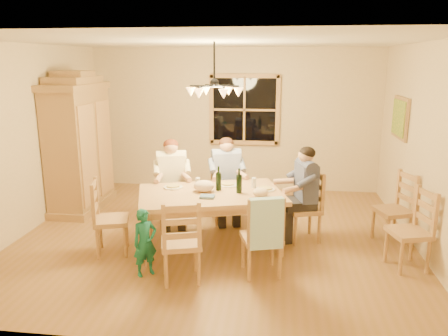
# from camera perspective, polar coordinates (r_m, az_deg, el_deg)

# --- Properties ---
(floor) EXTENTS (5.50, 5.50, 0.00)m
(floor) POSITION_cam_1_polar(r_m,az_deg,el_deg) (6.37, -1.16, -8.86)
(floor) COLOR olive
(floor) RESTS_ON ground
(ceiling) EXTENTS (5.50, 5.00, 0.02)m
(ceiling) POSITION_cam_1_polar(r_m,az_deg,el_deg) (5.88, -1.30, 16.21)
(ceiling) COLOR white
(ceiling) RESTS_ON wall_back
(wall_back) EXTENTS (5.50, 0.02, 2.70)m
(wall_back) POSITION_cam_1_polar(r_m,az_deg,el_deg) (8.43, 1.32, 6.30)
(wall_back) COLOR beige
(wall_back) RESTS_ON floor
(wall_left) EXTENTS (0.02, 5.00, 2.70)m
(wall_left) POSITION_cam_1_polar(r_m,az_deg,el_deg) (6.94, -24.35, 3.42)
(wall_left) COLOR beige
(wall_left) RESTS_ON floor
(wall_right) EXTENTS (0.02, 5.00, 2.70)m
(wall_right) POSITION_cam_1_polar(r_m,az_deg,el_deg) (6.20, 24.81, 2.27)
(wall_right) COLOR beige
(wall_right) RESTS_ON floor
(window) EXTENTS (1.30, 0.06, 1.30)m
(window) POSITION_cam_1_polar(r_m,az_deg,el_deg) (8.35, 2.68, 7.60)
(window) COLOR black
(window) RESTS_ON wall_back
(painting) EXTENTS (0.06, 0.78, 0.64)m
(painting) POSITION_cam_1_polar(r_m,az_deg,el_deg) (7.29, 22.01, 6.10)
(painting) COLOR olive
(painting) RESTS_ON wall_right
(chandelier) EXTENTS (0.77, 0.68, 0.71)m
(chandelier) POSITION_cam_1_polar(r_m,az_deg,el_deg) (5.88, -1.26, 10.14)
(chandelier) COLOR black
(chandelier) RESTS_ON ceiling
(armoire) EXTENTS (0.66, 1.40, 2.30)m
(armoire) POSITION_cam_1_polar(r_m,az_deg,el_deg) (7.65, -18.38, 2.59)
(armoire) COLOR olive
(armoire) RESTS_ON floor
(dining_table) EXTENTS (2.13, 1.64, 0.76)m
(dining_table) POSITION_cam_1_polar(r_m,az_deg,el_deg) (5.82, -1.72, -4.14)
(dining_table) COLOR tan
(dining_table) RESTS_ON floor
(chair_far_left) EXTENTS (0.54, 0.53, 0.99)m
(chair_far_left) POSITION_cam_1_polar(r_m,az_deg,el_deg) (6.73, -6.72, -4.92)
(chair_far_left) COLOR tan
(chair_far_left) RESTS_ON floor
(chair_far_right) EXTENTS (0.54, 0.53, 0.99)m
(chair_far_right) POSITION_cam_1_polar(r_m,az_deg,el_deg) (6.82, 0.30, -4.57)
(chair_far_right) COLOR tan
(chair_far_right) RESTS_ON floor
(chair_near_left) EXTENTS (0.54, 0.53, 0.99)m
(chair_near_left) POSITION_cam_1_polar(r_m,az_deg,el_deg) (5.09, -5.61, -11.29)
(chair_near_left) COLOR tan
(chair_near_left) RESTS_ON floor
(chair_near_right) EXTENTS (0.54, 0.53, 0.99)m
(chair_near_right) POSITION_cam_1_polar(r_m,az_deg,el_deg) (5.23, 4.87, -10.56)
(chair_near_right) COLOR tan
(chair_near_right) RESTS_ON floor
(chair_end_left) EXTENTS (0.53, 0.54, 0.99)m
(chair_end_left) POSITION_cam_1_polar(r_m,az_deg,el_deg) (5.92, -14.39, -7.97)
(chair_end_left) COLOR tan
(chair_end_left) RESTS_ON floor
(chair_end_right) EXTENTS (0.53, 0.54, 0.99)m
(chair_end_right) POSITION_cam_1_polar(r_m,az_deg,el_deg) (6.24, 10.29, -6.58)
(chair_end_right) COLOR tan
(chair_end_right) RESTS_ON floor
(adult_woman) EXTENTS (0.49, 0.51, 0.87)m
(adult_woman) POSITION_cam_1_polar(r_m,az_deg,el_deg) (6.58, -6.85, -0.48)
(adult_woman) COLOR #FBE9C1
(adult_woman) RESTS_ON floor
(adult_plaid_man) EXTENTS (0.49, 0.51, 0.87)m
(adult_plaid_man) POSITION_cam_1_polar(r_m,az_deg,el_deg) (6.67, 0.31, -0.19)
(adult_plaid_man) COLOR #374A97
(adult_plaid_man) RESTS_ON floor
(adult_slate_man) EXTENTS (0.51, 0.49, 0.87)m
(adult_slate_man) POSITION_cam_1_polar(r_m,az_deg,el_deg) (6.08, 10.51, -1.82)
(adult_slate_man) COLOR #454A6E
(adult_slate_man) RESTS_ON floor
(towel) EXTENTS (0.39, 0.21, 0.58)m
(towel) POSITION_cam_1_polar(r_m,az_deg,el_deg) (4.90, 5.52, -7.23)
(towel) COLOR #B1DFEF
(towel) RESTS_ON chair_near_right
(wine_bottle_a) EXTENTS (0.08, 0.08, 0.33)m
(wine_bottle_a) POSITION_cam_1_polar(r_m,az_deg,el_deg) (5.84, -0.72, -1.36)
(wine_bottle_a) COLOR black
(wine_bottle_a) RESTS_ON dining_table
(wine_bottle_b) EXTENTS (0.08, 0.08, 0.33)m
(wine_bottle_b) POSITION_cam_1_polar(r_m,az_deg,el_deg) (5.73, 1.98, -1.67)
(wine_bottle_b) COLOR black
(wine_bottle_b) RESTS_ON dining_table
(plate_woman) EXTENTS (0.26, 0.26, 0.02)m
(plate_woman) POSITION_cam_1_polar(r_m,az_deg,el_deg) (6.03, -6.65, -2.51)
(plate_woman) COLOR white
(plate_woman) RESTS_ON dining_table
(plate_plaid) EXTENTS (0.26, 0.26, 0.02)m
(plate_plaid) POSITION_cam_1_polar(r_m,az_deg,el_deg) (6.10, 0.51, -2.23)
(plate_plaid) COLOR white
(plate_plaid) RESTS_ON dining_table
(plate_slate) EXTENTS (0.26, 0.26, 0.02)m
(plate_slate) POSITION_cam_1_polar(r_m,az_deg,el_deg) (5.92, 5.40, -2.80)
(plate_slate) COLOR white
(plate_slate) RESTS_ON dining_table
(wine_glass_a) EXTENTS (0.06, 0.06, 0.14)m
(wine_glass_a) POSITION_cam_1_polar(r_m,az_deg,el_deg) (5.99, -3.45, -1.95)
(wine_glass_a) COLOR silver
(wine_glass_a) RESTS_ON dining_table
(wine_glass_b) EXTENTS (0.06, 0.06, 0.14)m
(wine_glass_b) POSITION_cam_1_polar(r_m,az_deg,el_deg) (5.99, 3.92, -1.94)
(wine_glass_b) COLOR silver
(wine_glass_b) RESTS_ON dining_table
(cap) EXTENTS (0.20, 0.20, 0.11)m
(cap) POSITION_cam_1_polar(r_m,az_deg,el_deg) (5.62, 4.81, -3.20)
(cap) COLOR #CBAC87
(cap) RESTS_ON dining_table
(napkin) EXTENTS (0.21, 0.19, 0.03)m
(napkin) POSITION_cam_1_polar(r_m,az_deg,el_deg) (5.57, -2.19, -3.76)
(napkin) COLOR slate
(napkin) RESTS_ON dining_table
(cloth_bundle) EXTENTS (0.28, 0.22, 0.15)m
(cloth_bundle) POSITION_cam_1_polar(r_m,az_deg,el_deg) (5.81, -2.63, -2.36)
(cloth_bundle) COLOR beige
(cloth_bundle) RESTS_ON dining_table
(child) EXTENTS (0.35, 0.34, 0.81)m
(child) POSITION_cam_1_polar(r_m,az_deg,el_deg) (5.22, -10.28, -9.55)
(child) COLOR #186C5C
(child) RESTS_ON floor
(chair_spare_front) EXTENTS (0.52, 0.53, 0.99)m
(chair_spare_front) POSITION_cam_1_polar(r_m,az_deg,el_deg) (5.79, 22.82, -9.16)
(chair_spare_front) COLOR tan
(chair_spare_front) RESTS_ON floor
(chair_spare_back) EXTENTS (0.55, 0.56, 0.99)m
(chair_spare_back) POSITION_cam_1_polar(r_m,az_deg,el_deg) (6.49, 21.05, -6.51)
(chair_spare_back) COLOR tan
(chair_spare_back) RESTS_ON floor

